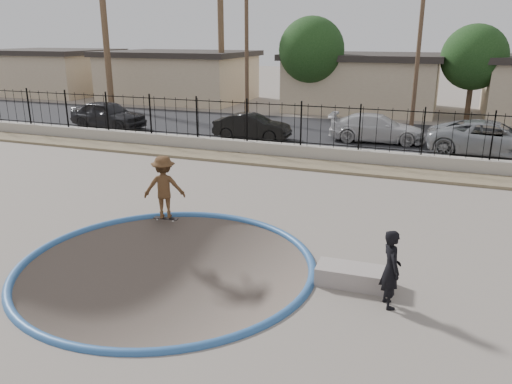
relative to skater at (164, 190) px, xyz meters
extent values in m
cube|color=slate|center=(1.57, 10.40, -2.01)|extent=(120.00, 120.00, 2.20)
torus|color=#2D5994|center=(1.57, -2.60, -0.91)|extent=(7.04, 7.04, 0.20)
cube|color=#887B59|center=(1.57, 7.60, -0.86)|extent=(42.00, 1.60, 0.11)
cube|color=gray|center=(1.57, 8.70, -0.61)|extent=(42.00, 0.45, 0.60)
cube|color=black|center=(1.57, 8.70, -0.19)|extent=(40.00, 0.04, 0.03)
cube|color=black|center=(1.57, 8.70, 1.39)|extent=(40.00, 0.04, 0.04)
cube|color=black|center=(1.57, 15.40, -0.90)|extent=(90.00, 8.00, 0.04)
cube|color=tan|center=(-26.43, 24.90, 0.84)|extent=(10.00, 8.00, 3.50)
cube|color=#2D2824|center=(-26.43, 24.90, 2.79)|extent=(10.60, 8.60, 0.40)
cube|color=tan|center=(-13.43, 24.90, 0.84)|extent=(11.00, 8.00, 3.50)
cube|color=#2D2824|center=(-13.43, 24.90, 2.79)|extent=(11.60, 8.60, 0.40)
cube|color=tan|center=(1.57, 24.90, 0.84)|extent=(10.00, 8.00, 3.50)
cube|color=#2D2824|center=(1.57, 24.90, 2.79)|extent=(10.60, 8.60, 0.40)
cylinder|color=brown|center=(-15.43, 18.40, 4.59)|extent=(0.44, 0.44, 11.00)
cylinder|color=brown|center=(-8.43, 22.40, 3.59)|extent=(0.44, 0.44, 9.00)
cylinder|color=#473323|center=(-4.43, 17.40, 3.59)|extent=(0.24, 0.24, 9.00)
cylinder|color=#473323|center=(5.57, 17.40, 3.84)|extent=(0.24, 0.24, 9.50)
cylinder|color=#473323|center=(-1.43, 21.40, 0.59)|extent=(0.34, 0.34, 3.00)
sphere|color=#143311|center=(-1.43, 21.40, 3.29)|extent=(4.32, 4.32, 4.32)
cylinder|color=#473323|center=(8.57, 22.40, 0.46)|extent=(0.34, 0.34, 2.75)
sphere|color=#143311|center=(8.57, 22.40, 2.94)|extent=(3.96, 3.96, 3.96)
imported|color=brown|center=(0.00, 0.00, 0.00)|extent=(1.35, 1.10, 1.83)
cube|color=black|center=(0.00, 0.00, -0.86)|extent=(0.75, 0.26, 0.02)
cylinder|color=silver|center=(-0.24, -0.10, -0.89)|extent=(0.05, 0.03, 0.05)
cylinder|color=silver|center=(-0.26, 0.04, -0.89)|extent=(0.05, 0.03, 0.05)
cylinder|color=silver|center=(0.26, -0.04, -0.89)|extent=(0.05, 0.03, 0.05)
cylinder|color=silver|center=(0.24, 0.10, -0.89)|extent=(0.05, 0.03, 0.05)
imported|color=black|center=(6.66, -2.62, -0.11)|extent=(0.60, 0.70, 1.62)
cube|color=gray|center=(5.85, -1.98, -0.71)|extent=(1.63, 0.76, 0.40)
imported|color=black|center=(-10.75, 11.80, -0.10)|extent=(4.69, 2.25, 1.55)
imported|color=black|center=(-1.90, 11.80, -0.23)|extent=(3.98, 1.57, 1.29)
imported|color=silver|center=(4.19, 13.40, -0.19)|extent=(4.84, 2.21, 1.37)
imported|color=gray|center=(9.38, 12.14, -0.12)|extent=(5.61, 2.82, 1.52)
camera|label=1|loc=(7.34, -11.83, 4.28)|focal=35.00mm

